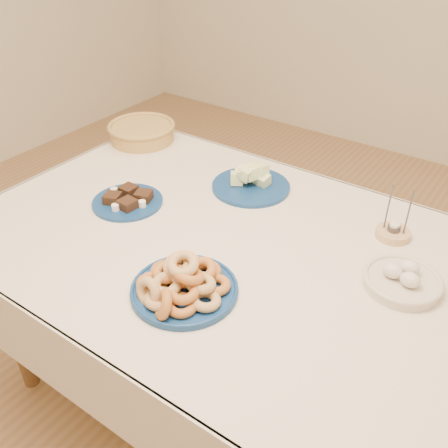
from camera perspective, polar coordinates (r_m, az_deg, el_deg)
The scene contains 8 objects.
ground at distance 2.06m, azimuth 0.85°, elevation -19.23°, with size 5.00×5.00×0.00m, color #936C45.
dining_table at distance 1.59m, azimuth 1.04°, elevation -5.30°, with size 1.71×1.11×0.75m.
donut_platter at distance 1.34m, azimuth -4.79°, elevation -6.88°, with size 0.37×0.37×0.13m.
melon_plate at distance 1.80m, azimuth 3.07°, elevation 5.02°, with size 0.32×0.32×0.10m.
brownie_plate at distance 1.74m, azimuth -10.96°, elevation 2.68°, with size 0.28×0.28×0.04m.
wicker_basket at distance 2.19m, azimuth -9.38°, elevation 10.40°, with size 0.32×0.32×0.08m.
candle_holder at distance 1.63m, azimuth 18.75°, elevation -0.92°, with size 0.11×0.11×0.18m.
egg_bowl at distance 1.44m, azimuth 19.71°, elevation -6.04°, with size 0.22×0.22×0.07m.
Camera 1 is at (0.68, -1.02, 1.66)m, focal length 40.00 mm.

